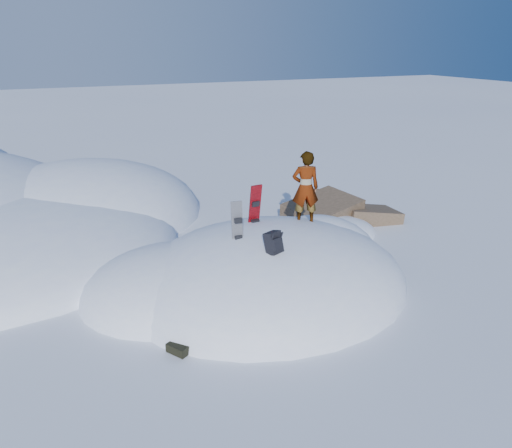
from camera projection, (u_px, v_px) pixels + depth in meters
name	position (u px, v px, depth m)	size (l,w,h in m)	color
ground	(268.00, 287.00, 12.25)	(120.00, 120.00, 0.00)	white
snow_mound	(258.00, 284.00, 12.39)	(8.00, 6.00, 3.00)	white
rock_outcrop	(331.00, 225.00, 16.25)	(4.68, 4.41, 1.68)	brown
snowboard_red	(254.00, 215.00, 12.37)	(0.33, 0.31, 1.61)	#BC0A14
snowboard_dark	(238.00, 231.00, 11.33)	(0.28, 0.21, 1.41)	black
backpack	(274.00, 243.00, 10.70)	(0.44, 0.49, 0.56)	black
gear_pile	(187.00, 342.00, 9.81)	(0.86, 0.70, 0.22)	black
person	(305.00, 188.00, 12.46)	(0.68, 0.45, 1.87)	slate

